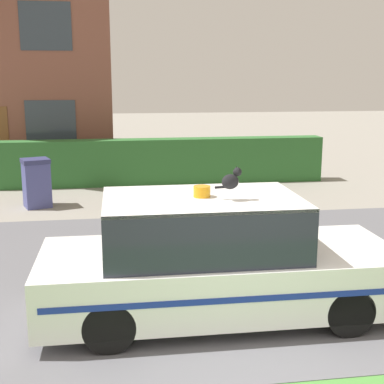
# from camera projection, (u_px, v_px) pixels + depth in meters

# --- Properties ---
(road_strip) EXTENTS (28.00, 6.48, 0.01)m
(road_strip) POSITION_uv_depth(u_px,v_px,m) (202.00, 269.00, 8.27)
(road_strip) COLOR #5B5B60
(road_strip) RESTS_ON ground
(garden_hedge) EXTENTS (9.15, 0.58, 1.25)m
(garden_hedge) POSITION_uv_depth(u_px,v_px,m) (159.00, 162.00, 14.70)
(garden_hedge) COLOR #2D662D
(garden_hedge) RESTS_ON ground
(police_car) EXTENTS (4.37, 1.73, 1.64)m
(police_car) POSITION_uv_depth(u_px,v_px,m) (214.00, 260.00, 6.53)
(police_car) COLOR black
(police_car) RESTS_ON road_strip
(cat) EXTENTS (0.31, 0.18, 0.26)m
(cat) POSITION_uv_depth(u_px,v_px,m) (232.00, 180.00, 6.12)
(cat) COLOR black
(cat) RESTS_ON police_car
(wheelie_bin) EXTENTS (0.73, 0.72, 1.11)m
(wheelie_bin) POSITION_uv_depth(u_px,v_px,m) (37.00, 183.00, 12.10)
(wheelie_bin) COLOR #474C8C
(wheelie_bin) RESTS_ON ground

